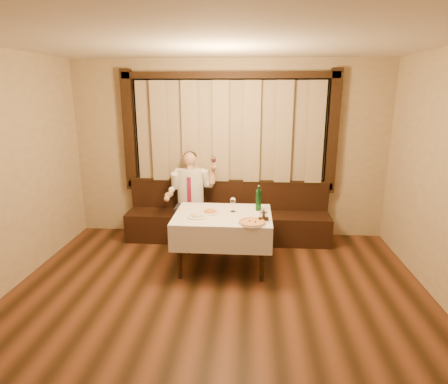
# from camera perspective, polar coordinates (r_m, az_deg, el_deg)

# --- Properties ---
(room) EXTENTS (5.01, 6.01, 2.81)m
(room) POSITION_cam_1_polar(r_m,az_deg,el_deg) (4.03, -0.99, 3.41)
(room) COLOR black
(room) RESTS_ON ground
(banquette) EXTENTS (3.20, 0.61, 0.94)m
(banquette) POSITION_cam_1_polar(r_m,az_deg,el_deg) (6.04, 0.58, -4.28)
(banquette) COLOR black
(banquette) RESTS_ON ground
(dining_table) EXTENTS (1.27, 0.97, 0.76)m
(dining_table) POSITION_cam_1_polar(r_m,az_deg,el_deg) (4.96, -0.17, -4.50)
(dining_table) COLOR black
(dining_table) RESTS_ON ground
(pizza) EXTENTS (0.34, 0.34, 0.04)m
(pizza) POSITION_cam_1_polar(r_m,az_deg,el_deg) (4.58, 4.28, -4.63)
(pizza) COLOR white
(pizza) RESTS_ON dining_table
(pasta_red) EXTENTS (0.26, 0.26, 0.09)m
(pasta_red) POSITION_cam_1_polar(r_m,az_deg,el_deg) (4.96, -2.17, -2.79)
(pasta_red) COLOR white
(pasta_red) RESTS_ON dining_table
(pasta_cream) EXTENTS (0.27, 0.27, 0.09)m
(pasta_cream) POSITION_cam_1_polar(r_m,az_deg,el_deg) (4.81, -4.09, -3.37)
(pasta_cream) COLOR white
(pasta_cream) RESTS_ON dining_table
(green_bottle) EXTENTS (0.08, 0.08, 0.35)m
(green_bottle) POSITION_cam_1_polar(r_m,az_deg,el_deg) (5.05, 5.29, -1.18)
(green_bottle) COLOR #12561F
(green_bottle) RESTS_ON dining_table
(table_wine_glass) EXTENTS (0.08, 0.08, 0.20)m
(table_wine_glass) POSITION_cam_1_polar(r_m,az_deg,el_deg) (4.97, 1.36, -1.40)
(table_wine_glass) COLOR white
(table_wine_glass) RESTS_ON dining_table
(cruet_caddy) EXTENTS (0.13, 0.09, 0.13)m
(cruet_caddy) POSITION_cam_1_polar(r_m,az_deg,el_deg) (4.69, 6.03, -3.80)
(cruet_caddy) COLOR black
(cruet_caddy) RESTS_ON dining_table
(seated_man) EXTENTS (0.78, 0.58, 1.41)m
(seated_man) POSITION_cam_1_polar(r_m,az_deg,el_deg) (5.86, -5.18, 0.30)
(seated_man) COLOR black
(seated_man) RESTS_ON ground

